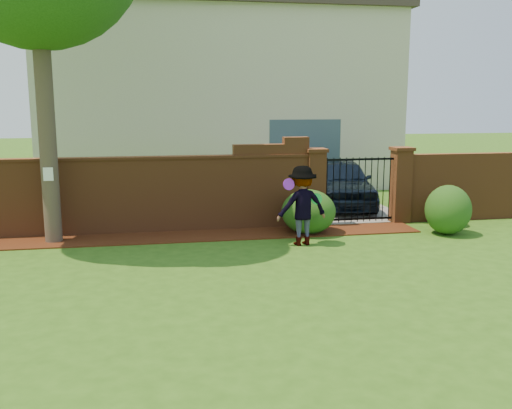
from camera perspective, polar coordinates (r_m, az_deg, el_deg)
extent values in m
cube|color=#2E5916|center=(9.75, -1.22, -7.66)|extent=(80.00, 80.00, 0.01)
cube|color=#3A180A|center=(12.86, -7.80, -3.22)|extent=(11.10, 1.08, 0.03)
cube|color=brown|center=(13.35, -13.17, 0.76)|extent=(8.70, 0.25, 1.70)
cube|color=brown|center=(13.49, 1.50, 5.42)|extent=(1.80, 0.25, 0.30)
cube|color=brown|center=(13.61, 3.99, 6.41)|extent=(0.60, 0.25, 0.16)
cube|color=brown|center=(13.23, -13.33, 4.52)|extent=(8.70, 0.31, 0.06)
cube|color=brown|center=(15.58, 20.93, 1.70)|extent=(4.00, 0.25, 1.70)
cube|color=brown|center=(13.87, 5.93, 1.55)|extent=(0.42, 0.42, 1.80)
cube|color=brown|center=(13.76, 6.01, 5.42)|extent=(0.50, 0.50, 0.08)
cube|color=brown|center=(14.64, 14.23, 1.75)|extent=(0.42, 0.42, 1.80)
cube|color=brown|center=(14.54, 14.40, 5.41)|extent=(0.50, 0.50, 0.08)
cylinder|color=black|center=(13.97, 7.08, 1.37)|extent=(0.02, 0.02, 1.60)
cylinder|color=black|center=(14.01, 7.71, 1.39)|extent=(0.02, 0.02, 1.60)
cylinder|color=black|center=(14.07, 8.33, 1.41)|extent=(0.02, 0.02, 1.60)
cylinder|color=black|center=(14.12, 8.96, 1.42)|extent=(0.02, 0.02, 1.60)
cylinder|color=black|center=(14.17, 9.57, 1.44)|extent=(0.02, 0.02, 1.60)
cylinder|color=black|center=(14.23, 10.19, 1.46)|extent=(0.02, 0.02, 1.60)
cylinder|color=black|center=(14.28, 10.80, 1.47)|extent=(0.02, 0.02, 1.60)
cylinder|color=black|center=(14.34, 11.40, 1.49)|extent=(0.02, 0.02, 1.60)
cylinder|color=black|center=(14.40, 12.00, 1.50)|extent=(0.02, 0.02, 1.60)
cylinder|color=black|center=(14.47, 12.59, 1.51)|extent=(0.02, 0.02, 1.60)
cylinder|color=black|center=(14.53, 13.18, 1.53)|extent=(0.02, 0.02, 1.60)
cube|color=black|center=(14.36, 10.09, -1.42)|extent=(1.78, 0.03, 0.05)
cube|color=black|center=(14.13, 10.28, 4.46)|extent=(1.78, 0.03, 0.05)
cube|color=slate|center=(18.11, 5.68, 0.75)|extent=(3.20, 8.00, 0.01)
cube|color=beige|center=(21.30, -3.80, 10.30)|extent=(12.00, 6.00, 6.00)
cube|color=#384C5B|center=(18.96, 4.87, 4.84)|extent=(2.40, 0.12, 2.40)
cube|color=#3F332D|center=(21.53, -3.90, 18.72)|extent=(12.40, 6.40, 0.30)
imported|color=black|center=(16.43, 8.52, 2.12)|extent=(2.19, 4.24, 1.38)
cylinder|color=#423328|center=(12.74, -20.47, 11.92)|extent=(0.36, 0.36, 7.00)
cube|color=white|center=(12.64, -20.04, 2.86)|extent=(0.20, 0.01, 0.28)
ellipsoid|color=#164514|center=(13.09, 5.26, -0.72)|extent=(1.24, 1.24, 1.02)
ellipsoid|color=#164514|center=(13.66, 18.63, -0.51)|extent=(1.03, 1.03, 1.13)
ellipsoid|color=#164514|center=(14.64, 18.56, -0.67)|extent=(0.78, 0.78, 0.69)
imported|color=gray|center=(11.97, 4.66, -0.14)|extent=(1.15, 0.75, 1.68)
cylinder|color=purple|center=(11.70, 3.29, 2.03)|extent=(0.25, 0.12, 0.24)
cylinder|color=green|center=(12.00, 6.07, 0.56)|extent=(0.24, 0.06, 0.24)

